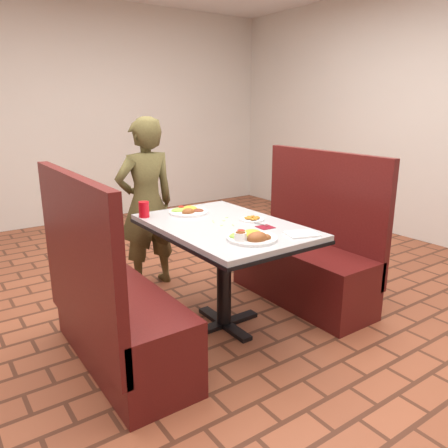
{
  "coord_description": "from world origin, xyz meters",
  "views": [
    {
      "loc": [
        -1.61,
        -2.29,
        1.53
      ],
      "look_at": [
        0.0,
        0.0,
        0.75
      ],
      "focal_mm": 35.0,
      "sensor_mm": 36.0,
      "label": 1
    }
  ],
  "objects_px": {
    "booth_bench_right": "(306,260)",
    "diner_person": "(146,204)",
    "near_dinner_plate": "(252,235)",
    "far_dinner_plate": "(188,210)",
    "dining_table": "(224,238)",
    "red_tumbler": "(144,209)",
    "plantain_plate": "(252,219)",
    "booth_bench_left": "(114,313)"
  },
  "relations": [
    {
      "from": "booth_bench_right",
      "to": "diner_person",
      "type": "distance_m",
      "value": 1.39
    },
    {
      "from": "near_dinner_plate",
      "to": "far_dinner_plate",
      "type": "bearing_deg",
      "value": 87.82
    },
    {
      "from": "dining_table",
      "to": "diner_person",
      "type": "bearing_deg",
      "value": 95.69
    },
    {
      "from": "diner_person",
      "to": "red_tumbler",
      "type": "xyz_separation_m",
      "value": [
        -0.26,
        -0.51,
        0.09
      ]
    },
    {
      "from": "far_dinner_plate",
      "to": "plantain_plate",
      "type": "bearing_deg",
      "value": -59.7
    },
    {
      "from": "diner_person",
      "to": "near_dinner_plate",
      "type": "bearing_deg",
      "value": 90.1
    },
    {
      "from": "dining_table",
      "to": "plantain_plate",
      "type": "bearing_deg",
      "value": -8.71
    },
    {
      "from": "booth_bench_right",
      "to": "plantain_plate",
      "type": "distance_m",
      "value": 0.73
    },
    {
      "from": "near_dinner_plate",
      "to": "red_tumbler",
      "type": "height_order",
      "value": "red_tumbler"
    },
    {
      "from": "booth_bench_right",
      "to": "diner_person",
      "type": "xyz_separation_m",
      "value": [
        -0.9,
        0.99,
        0.39
      ]
    },
    {
      "from": "booth_bench_left",
      "to": "diner_person",
      "type": "xyz_separation_m",
      "value": [
        0.7,
        0.99,
        0.39
      ]
    },
    {
      "from": "booth_bench_right",
      "to": "red_tumbler",
      "type": "bearing_deg",
      "value": 157.56
    },
    {
      "from": "booth_bench_left",
      "to": "far_dinner_plate",
      "type": "xyz_separation_m",
      "value": [
        0.76,
        0.4,
        0.45
      ]
    },
    {
      "from": "booth_bench_left",
      "to": "booth_bench_right",
      "type": "height_order",
      "value": "same"
    },
    {
      "from": "dining_table",
      "to": "booth_bench_right",
      "type": "xyz_separation_m",
      "value": [
        0.8,
        0.0,
        -0.32
      ]
    },
    {
      "from": "far_dinner_plate",
      "to": "red_tumbler",
      "type": "distance_m",
      "value": 0.33
    },
    {
      "from": "red_tumbler",
      "to": "near_dinner_plate",
      "type": "bearing_deg",
      "value": -71.61
    },
    {
      "from": "plantain_plate",
      "to": "red_tumbler",
      "type": "height_order",
      "value": "red_tumbler"
    },
    {
      "from": "plantain_plate",
      "to": "near_dinner_plate",
      "type": "bearing_deg",
      "value": -129.03
    },
    {
      "from": "near_dinner_plate",
      "to": "far_dinner_plate",
      "type": "relative_size",
      "value": 1.06
    },
    {
      "from": "diner_person",
      "to": "near_dinner_plate",
      "type": "distance_m",
      "value": 1.37
    },
    {
      "from": "diner_person",
      "to": "near_dinner_plate",
      "type": "height_order",
      "value": "diner_person"
    },
    {
      "from": "booth_bench_right",
      "to": "plantain_plate",
      "type": "relative_size",
      "value": 7.27
    },
    {
      "from": "dining_table",
      "to": "near_dinner_plate",
      "type": "bearing_deg",
      "value": -100.37
    },
    {
      "from": "near_dinner_plate",
      "to": "plantain_plate",
      "type": "distance_m",
      "value": 0.45
    },
    {
      "from": "near_dinner_plate",
      "to": "dining_table",
      "type": "bearing_deg",
      "value": 79.63
    },
    {
      "from": "dining_table",
      "to": "far_dinner_plate",
      "type": "height_order",
      "value": "far_dinner_plate"
    },
    {
      "from": "dining_table",
      "to": "far_dinner_plate",
      "type": "distance_m",
      "value": 0.42
    },
    {
      "from": "booth_bench_right",
      "to": "far_dinner_plate",
      "type": "height_order",
      "value": "booth_bench_right"
    },
    {
      "from": "booth_bench_left",
      "to": "booth_bench_right",
      "type": "bearing_deg",
      "value": 0.0
    },
    {
      "from": "diner_person",
      "to": "far_dinner_plate",
      "type": "relative_size",
      "value": 5.03
    },
    {
      "from": "booth_bench_right",
      "to": "diner_person",
      "type": "height_order",
      "value": "diner_person"
    },
    {
      "from": "diner_person",
      "to": "far_dinner_plate",
      "type": "xyz_separation_m",
      "value": [
        0.06,
        -0.59,
        0.06
      ]
    },
    {
      "from": "booth_bench_right",
      "to": "far_dinner_plate",
      "type": "relative_size",
      "value": 4.22
    },
    {
      "from": "diner_person",
      "to": "red_tumbler",
      "type": "bearing_deg",
      "value": 62.36
    },
    {
      "from": "booth_bench_left",
      "to": "diner_person",
      "type": "distance_m",
      "value": 1.27
    },
    {
      "from": "dining_table",
      "to": "near_dinner_plate",
      "type": "distance_m",
      "value": 0.41
    },
    {
      "from": "dining_table",
      "to": "red_tumbler",
      "type": "relative_size",
      "value": 10.92
    },
    {
      "from": "booth_bench_left",
      "to": "booth_bench_right",
      "type": "distance_m",
      "value": 1.6
    },
    {
      "from": "booth_bench_left",
      "to": "red_tumbler",
      "type": "xyz_separation_m",
      "value": [
        0.44,
        0.48,
        0.48
      ]
    },
    {
      "from": "near_dinner_plate",
      "to": "plantain_plate",
      "type": "xyz_separation_m",
      "value": [
        0.28,
        0.35,
        -0.02
      ]
    },
    {
      "from": "booth_bench_left",
      "to": "diner_person",
      "type": "height_order",
      "value": "diner_person"
    }
  ]
}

